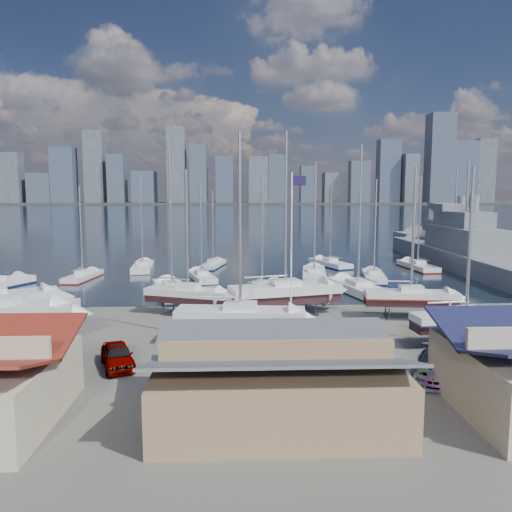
{
  "coord_description": "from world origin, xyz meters",
  "views": [
    {
      "loc": [
        -2.04,
        -50.06,
        11.28
      ],
      "look_at": [
        0.34,
        8.0,
        4.15
      ],
      "focal_mm": 35.0,
      "sensor_mm": 36.0,
      "label": 1
    }
  ],
  "objects_px": {
    "naval_ship_east": "(464,257)",
    "naval_ship_west": "(453,245)",
    "flagpole": "(293,242)",
    "car_a": "(117,355)"
  },
  "relations": [
    {
      "from": "naval_ship_east",
      "to": "naval_ship_west",
      "type": "distance_m",
      "value": 19.73
    },
    {
      "from": "car_a",
      "to": "naval_ship_east",
      "type": "bearing_deg",
      "value": 25.34
    },
    {
      "from": "naval_ship_west",
      "to": "car_a",
      "type": "relative_size",
      "value": 10.07
    },
    {
      "from": "naval_ship_west",
      "to": "car_a",
      "type": "xyz_separation_m",
      "value": [
        -50.09,
        -62.57,
        -0.87
      ]
    },
    {
      "from": "car_a",
      "to": "flagpole",
      "type": "relative_size",
      "value": 0.36
    },
    {
      "from": "naval_ship_east",
      "to": "car_a",
      "type": "relative_size",
      "value": 10.61
    },
    {
      "from": "naval_ship_east",
      "to": "naval_ship_west",
      "type": "xyz_separation_m",
      "value": [
        6.56,
        18.61,
        -0.0
      ]
    },
    {
      "from": "flagpole",
      "to": "naval_ship_east",
      "type": "bearing_deg",
      "value": 49.91
    },
    {
      "from": "naval_ship_east",
      "to": "flagpole",
      "type": "bearing_deg",
      "value": 141.41
    },
    {
      "from": "naval_ship_west",
      "to": "car_a",
      "type": "height_order",
      "value": "naval_ship_west"
    }
  ]
}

